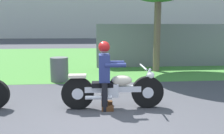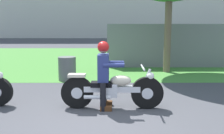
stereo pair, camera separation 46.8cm
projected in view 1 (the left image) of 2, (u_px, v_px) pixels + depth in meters
ground at (104, 125)px, 4.41m from camera, size 120.00×120.00×0.00m
grass_verge at (93, 58)px, 13.50m from camera, size 60.00×12.00×0.01m
motorcycle_lead at (113, 89)px, 5.23m from camera, size 2.15×0.66×0.90m
rider_lead at (105, 70)px, 5.16m from camera, size 0.56×0.48×1.42m
trash_can at (59, 69)px, 7.83m from camera, size 0.56×0.56×0.75m
fence_segment at (179, 45)px, 10.62m from camera, size 7.00×0.06×1.80m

